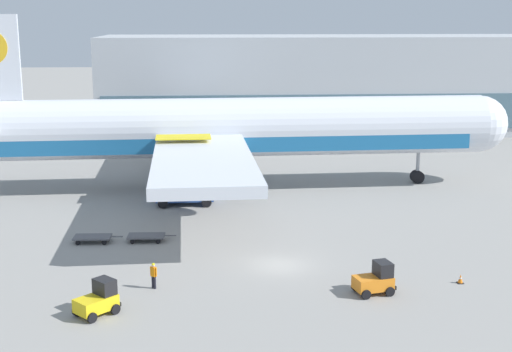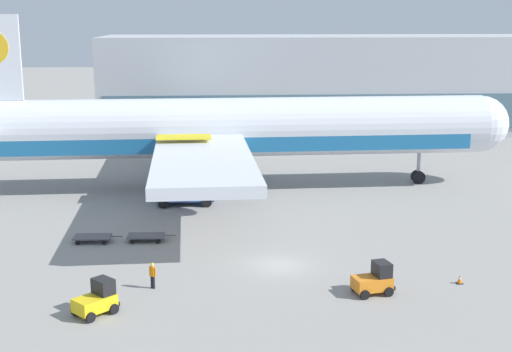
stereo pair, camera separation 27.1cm
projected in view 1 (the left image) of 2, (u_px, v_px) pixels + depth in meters
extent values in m
plane|color=gray|center=(280.00, 265.00, 49.13)|extent=(400.00, 400.00, 0.00)
cube|color=#B2B7BC|center=(404.00, 83.00, 107.32)|extent=(90.00, 18.00, 14.00)
cube|color=slate|center=(421.00, 111.00, 99.15)|extent=(88.20, 0.20, 4.90)
cylinder|color=silver|center=(225.00, 127.00, 70.21)|extent=(52.18, 7.68, 5.80)
cube|color=#1E669E|center=(225.00, 140.00, 70.49)|extent=(48.01, 7.42, 1.45)
sphere|color=silver|center=(479.00, 123.00, 72.79)|extent=(5.68, 5.68, 5.68)
cube|color=silver|center=(199.00, 135.00, 70.11)|extent=(9.74, 48.26, 0.90)
cylinder|color=#9EA0A5|center=(202.00, 175.00, 60.72)|extent=(4.30, 2.95, 2.80)
cylinder|color=#9EA0A5|center=(197.00, 136.00, 80.29)|extent=(4.30, 2.95, 2.80)
cylinder|color=#9EA0A5|center=(418.00, 158.00, 72.92)|extent=(0.36, 0.36, 4.00)
cylinder|color=black|center=(417.00, 177.00, 73.36)|extent=(1.33, 0.95, 1.30)
cylinder|color=#9EA0A5|center=(184.00, 169.00, 67.44)|extent=(0.36, 0.36, 4.00)
cylinder|color=black|center=(184.00, 190.00, 67.88)|extent=(1.33, 0.95, 1.30)
cylinder|color=#9EA0A5|center=(184.00, 156.00, 73.65)|extent=(0.36, 0.36, 4.00)
cylinder|color=black|center=(184.00, 175.00, 74.09)|extent=(1.33, 0.95, 1.30)
cube|color=#284C99|center=(185.00, 195.00, 65.24)|extent=(5.31, 3.19, 0.70)
cube|color=#B2B2B7|center=(183.00, 143.00, 64.18)|extent=(5.04, 3.03, 0.30)
cube|color=yellow|center=(183.00, 137.00, 64.06)|extent=(5.04, 3.03, 0.08)
cube|color=#284C99|center=(184.00, 167.00, 64.67)|extent=(4.28, 0.32, 4.59)
cube|color=#284C99|center=(184.00, 167.00, 64.67)|extent=(4.28, 0.32, 4.59)
cylinder|color=black|center=(205.00, 194.00, 66.96)|extent=(0.91, 0.39, 0.90)
cylinder|color=black|center=(207.00, 202.00, 64.05)|extent=(0.91, 0.39, 0.90)
cylinder|color=black|center=(164.00, 195.00, 66.58)|extent=(0.91, 0.39, 0.90)
cylinder|color=black|center=(163.00, 203.00, 63.66)|extent=(0.91, 0.39, 0.90)
cube|color=orange|center=(373.00, 283.00, 44.00)|extent=(2.57, 1.90, 0.80)
cube|color=black|center=(383.00, 269.00, 44.00)|extent=(1.17, 1.42, 0.90)
cube|color=black|center=(391.00, 285.00, 44.42)|extent=(0.45, 1.26, 0.24)
cylinder|color=black|center=(379.00, 284.00, 44.97)|extent=(0.64, 0.37, 0.60)
cylinder|color=black|center=(390.00, 291.00, 43.67)|extent=(0.64, 0.37, 0.60)
cylinder|color=black|center=(356.00, 286.00, 44.50)|extent=(0.64, 0.37, 0.60)
cylinder|color=black|center=(366.00, 294.00, 43.20)|extent=(0.64, 0.37, 0.60)
cube|color=yellow|center=(96.00, 303.00, 40.83)|extent=(2.63, 2.61, 0.80)
cube|color=black|center=(105.00, 286.00, 41.11)|extent=(1.51, 1.52, 0.90)
cube|color=black|center=(114.00, 302.00, 41.78)|extent=(0.99, 1.02, 0.24)
cylinder|color=black|center=(101.00, 303.00, 41.96)|extent=(0.60, 0.59, 0.60)
cylinder|color=black|center=(115.00, 309.00, 41.04)|extent=(0.60, 0.59, 0.60)
cylinder|color=black|center=(77.00, 311.00, 40.79)|extent=(0.60, 0.59, 0.60)
cylinder|color=black|center=(92.00, 318.00, 39.88)|extent=(0.60, 0.59, 0.60)
cube|color=#56565B|center=(92.00, 237.00, 54.06)|extent=(2.84, 1.58, 0.12)
cube|color=#56565B|center=(117.00, 237.00, 54.13)|extent=(0.90, 0.11, 0.08)
cylinder|color=black|center=(107.00, 237.00, 54.77)|extent=(0.36, 0.15, 0.36)
cylinder|color=black|center=(104.00, 242.00, 53.53)|extent=(0.36, 0.15, 0.36)
cylinder|color=black|center=(81.00, 238.00, 54.70)|extent=(0.36, 0.15, 0.36)
cylinder|color=black|center=(78.00, 243.00, 53.46)|extent=(0.36, 0.15, 0.36)
cube|color=#56565B|center=(146.00, 236.00, 54.34)|extent=(2.84, 1.58, 0.12)
cube|color=#56565B|center=(170.00, 236.00, 54.40)|extent=(0.90, 0.11, 0.08)
cylinder|color=black|center=(160.00, 236.00, 55.05)|extent=(0.36, 0.15, 0.36)
cylinder|color=black|center=(158.00, 241.00, 53.80)|extent=(0.36, 0.15, 0.36)
cylinder|color=black|center=(135.00, 236.00, 54.98)|extent=(0.36, 0.15, 0.36)
cylinder|color=black|center=(132.00, 242.00, 53.74)|extent=(0.36, 0.15, 0.36)
cylinder|color=black|center=(153.00, 282.00, 44.95)|extent=(0.14, 0.14, 0.81)
cylinder|color=black|center=(155.00, 283.00, 44.83)|extent=(0.14, 0.14, 0.81)
cube|color=orange|center=(153.00, 272.00, 44.74)|extent=(0.42, 0.40, 0.61)
cylinder|color=orange|center=(151.00, 270.00, 44.87)|extent=(0.09, 0.09, 0.55)
cylinder|color=orange|center=(156.00, 272.00, 44.59)|extent=(0.09, 0.09, 0.55)
sphere|color=#DBB28E|center=(153.00, 265.00, 44.65)|extent=(0.22, 0.22, 0.22)
sphere|color=yellow|center=(153.00, 265.00, 44.63)|extent=(0.21, 0.21, 0.21)
cube|color=black|center=(460.00, 283.00, 45.85)|extent=(0.40, 0.40, 0.04)
cone|color=orange|center=(460.00, 278.00, 45.78)|extent=(0.32, 0.32, 0.56)
cylinder|color=white|center=(460.00, 278.00, 45.78)|extent=(0.19, 0.19, 0.08)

